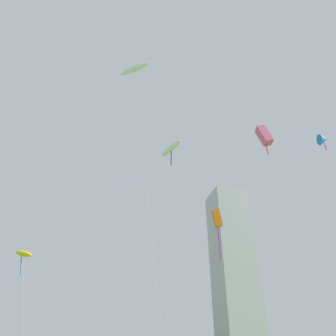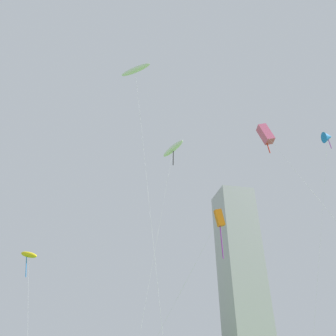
{
  "view_description": "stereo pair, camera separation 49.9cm",
  "coord_description": "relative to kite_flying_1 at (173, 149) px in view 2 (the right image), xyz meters",
  "views": [
    {
      "loc": [
        -3.58,
        -12.64,
        1.52
      ],
      "look_at": [
        -1.12,
        7.98,
        13.88
      ],
      "focal_mm": 34.0,
      "sensor_mm": 36.0,
      "label": 1
    },
    {
      "loc": [
        -3.08,
        -12.69,
        1.52
      ],
      "look_at": [
        -1.12,
        7.98,
        13.88
      ],
      "focal_mm": 34.0,
      "sensor_mm": 36.0,
      "label": 2
    }
  ],
  "objects": [
    {
      "name": "kite_flying_6",
      "position": [
        -17.66,
        12.54,
        -9.4
      ],
      "size": [
        6.3,
        8.94,
        13.72
      ],
      "color": "silver",
      "rests_on": "ground"
    },
    {
      "name": "kite_flying_2",
      "position": [
        7.74,
        -7.72,
        -3.13
      ],
      "size": [
        1.29,
        12.2,
        20.37
      ],
      "color": "silver",
      "rests_on": "ground"
    },
    {
      "name": "distant_highrise_0",
      "position": [
        40.03,
        103.4,
        12.0
      ],
      "size": [
        17.04,
        17.66,
        68.71
      ],
      "primitive_type": "cube",
      "rotation": [
        0.0,
        0.0,
        0.11
      ],
      "color": "#A8A8AD",
      "rests_on": "ground"
    },
    {
      "name": "kite_flying_8",
      "position": [
        24.28,
        6.06,
        7.75
      ],
      "size": [
        10.15,
        2.1,
        31.07
      ],
      "color": "silver",
      "rests_on": "ground"
    },
    {
      "name": "kite_flying_7",
      "position": [
        4.51,
        -0.94,
        -8.91
      ],
      "size": [
        8.09,
        6.5,
        14.49
      ],
      "color": "silver",
      "rests_on": "ground"
    },
    {
      "name": "kite_flying_1",
      "position": [
        0.0,
        0.0,
        0.0
      ],
      "size": [
        4.85,
        2.92,
        23.2
      ],
      "color": "silver",
      "rests_on": "ground"
    },
    {
      "name": "kite_flying_4",
      "position": [
        -4.88,
        -3.25,
        8.97
      ],
      "size": [
        5.72,
        4.96,
        32.29
      ],
      "color": "silver",
      "rests_on": "ground"
    }
  ]
}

